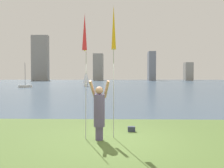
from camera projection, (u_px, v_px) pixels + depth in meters
ground at (117, 85)px, 58.79m from camera, size 120.00×138.00×0.12m
person at (99, 111)px, 7.90m from camera, size 0.72×0.53×1.96m
kite_flag_left at (85, 35)px, 7.78m from camera, size 0.16×0.50×4.13m
kite_flag_right at (114, 30)px, 8.25m from camera, size 0.16×0.52×4.53m
bag at (131, 129)px, 9.12m from camera, size 0.27×0.18×0.19m
sailboat_0 at (25, 86)px, 43.17m from camera, size 2.12×1.95×4.43m
sailboat_2 at (86, 78)px, 47.67m from camera, size 1.46×2.81×4.17m
skyline_tower_0 at (40, 58)px, 105.70m from camera, size 7.17×3.17×19.70m
skyline_tower_1 at (98, 67)px, 108.07m from camera, size 4.30×6.15×11.86m
skyline_tower_2 at (152, 66)px, 107.38m from camera, size 3.01×6.53×12.76m
skyline_tower_3 at (188, 71)px, 106.70m from camera, size 3.48×4.19×7.97m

